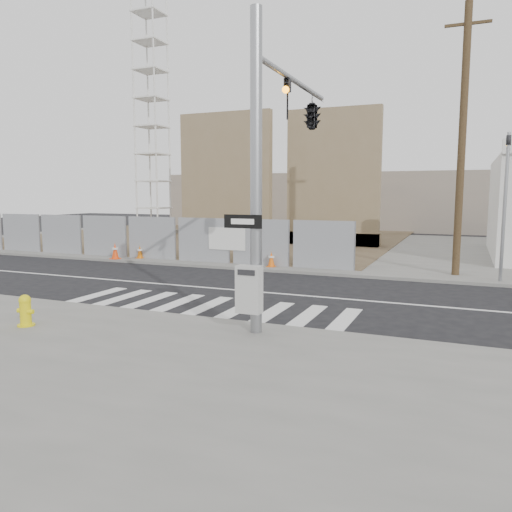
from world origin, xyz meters
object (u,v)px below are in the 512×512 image
at_px(traffic_cone_b, 115,251).
at_px(traffic_cone_c, 140,252).
at_px(fire_hydrant, 25,310).
at_px(signal_pole, 296,134).
at_px(traffic_cone_d, 271,259).
at_px(traffic_cone_a, 14,243).
at_px(crane_tower, 152,114).

relative_size(traffic_cone_b, traffic_cone_c, 1.23).
bearing_deg(traffic_cone_c, fire_hydrant, -66.56).
height_order(signal_pole, traffic_cone_d, signal_pole).
distance_m(fire_hydrant, traffic_cone_a, 18.14).
height_order(crane_tower, traffic_cone_d, crane_tower).
distance_m(traffic_cone_a, traffic_cone_d, 15.69).
xyz_separation_m(signal_pole, traffic_cone_a, (-18.96, 7.48, -4.29)).
bearing_deg(crane_tower, signal_pole, -47.43).
bearing_deg(fire_hydrant, crane_tower, 100.23).
height_order(traffic_cone_b, traffic_cone_d, traffic_cone_b).
xyz_separation_m(crane_tower, traffic_cone_a, (-1.46, -11.56, -8.54)).
bearing_deg(traffic_cone_d, traffic_cone_a, 177.42).
relative_size(fire_hydrant, traffic_cone_d, 1.13).
bearing_deg(traffic_cone_b, traffic_cone_a, 171.25).
bearing_deg(crane_tower, traffic_cone_d, -40.80).
relative_size(signal_pole, traffic_cone_a, 9.33).
relative_size(crane_tower, traffic_cone_a, 24.20).
bearing_deg(traffic_cone_b, fire_hydrant, -61.27).
xyz_separation_m(traffic_cone_a, traffic_cone_c, (8.83, -0.54, -0.06)).
xyz_separation_m(traffic_cone_c, traffic_cone_d, (6.84, -0.16, 0.02)).
relative_size(crane_tower, traffic_cone_b, 23.63).
bearing_deg(crane_tower, fire_hydrant, -62.34).
height_order(crane_tower, traffic_cone_b, crane_tower).
bearing_deg(signal_pole, traffic_cone_a, 158.46).
bearing_deg(traffic_cone_c, traffic_cone_b, -144.16).
bearing_deg(signal_pole, traffic_cone_c, 145.58).
bearing_deg(traffic_cone_a, crane_tower, 82.80).
relative_size(traffic_cone_a, traffic_cone_b, 0.98).
height_order(fire_hydrant, traffic_cone_c, fire_hydrant).
xyz_separation_m(traffic_cone_a, traffic_cone_d, (15.68, -0.71, -0.04)).
xyz_separation_m(crane_tower, traffic_cone_c, (7.37, -12.11, -8.60)).
distance_m(traffic_cone_a, traffic_cone_b, 7.99).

